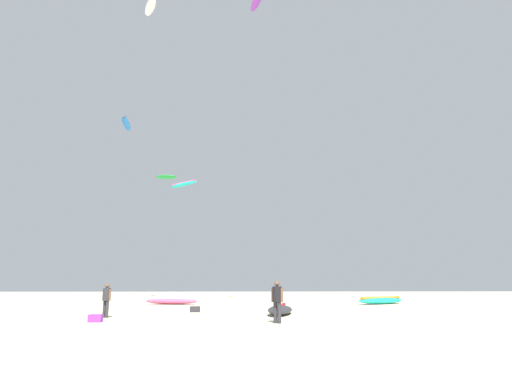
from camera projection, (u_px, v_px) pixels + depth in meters
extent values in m
plane|color=beige|center=(272.00, 341.00, 12.28)|extent=(120.00, 120.00, 0.00)
cylinder|color=#2D2D33|center=(279.00, 313.00, 17.39)|extent=(0.16, 0.16, 0.86)
cylinder|color=#2D2D33|center=(275.00, 313.00, 17.50)|extent=(0.16, 0.16, 0.86)
cylinder|color=black|center=(277.00, 294.00, 17.60)|extent=(0.40, 0.40, 0.65)
cylinder|color=brown|center=(282.00, 295.00, 17.46)|extent=(0.12, 0.12, 0.60)
cylinder|color=brown|center=(273.00, 295.00, 17.73)|extent=(0.12, 0.12, 0.60)
sphere|color=brown|center=(277.00, 283.00, 17.69)|extent=(0.23, 0.23, 0.23)
cylinder|color=#2D2D33|center=(107.00, 309.00, 20.10)|extent=(0.15, 0.15, 0.80)
cylinder|color=#2D2D33|center=(104.00, 309.00, 20.18)|extent=(0.15, 0.15, 0.80)
cylinder|color=#2D2D33|center=(107.00, 294.00, 20.29)|extent=(0.37, 0.37, 0.60)
cylinder|color=brown|center=(110.00, 295.00, 20.18)|extent=(0.11, 0.11, 0.55)
cylinder|color=brown|center=(104.00, 295.00, 20.38)|extent=(0.11, 0.11, 0.55)
sphere|color=brown|center=(107.00, 286.00, 20.37)|extent=(0.22, 0.22, 0.22)
ellipsoid|color=#2D2D33|center=(280.00, 310.00, 22.12)|extent=(2.04, 4.43, 0.49)
cylinder|color=red|center=(280.00, 306.00, 22.16)|extent=(0.97, 3.89, 0.19)
ellipsoid|color=#19B29E|center=(381.00, 301.00, 32.22)|extent=(4.70, 3.58, 0.57)
cylinder|color=orange|center=(381.00, 298.00, 32.26)|extent=(3.79, 2.41, 0.21)
ellipsoid|color=#E5598C|center=(171.00, 301.00, 31.70)|extent=(4.31, 1.99, 0.51)
cylinder|color=white|center=(171.00, 299.00, 31.74)|extent=(3.79, 0.94, 0.18)
cube|color=purple|center=(96.00, 318.00, 17.89)|extent=(0.56, 0.36, 0.32)
cube|color=#2D2D33|center=(195.00, 309.00, 23.71)|extent=(0.56, 0.36, 0.32)
ellipsoid|color=white|center=(150.00, 7.00, 38.29)|extent=(2.02, 3.13, 0.43)
cylinder|color=#E5598C|center=(151.00, 5.00, 38.32)|extent=(1.24, 2.60, 0.13)
ellipsoid|color=#19B29E|center=(183.00, 184.00, 34.55)|extent=(2.97, 2.77, 0.66)
cylinder|color=#E5598C|center=(183.00, 183.00, 34.58)|extent=(2.26, 2.01, 0.14)
ellipsoid|color=green|center=(166.00, 177.00, 52.79)|extent=(2.58, 0.77, 0.60)
cylinder|color=#2D2D33|center=(166.00, 176.00, 52.81)|extent=(2.37, 0.13, 0.11)
ellipsoid|color=blue|center=(126.00, 124.00, 47.95)|extent=(1.88, 4.15, 0.97)
cylinder|color=#2D2D33|center=(126.00, 122.00, 47.98)|extent=(0.87, 3.65, 0.18)
ellipsoid|color=purple|center=(257.00, 1.00, 34.44)|extent=(1.48, 3.00, 0.61)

